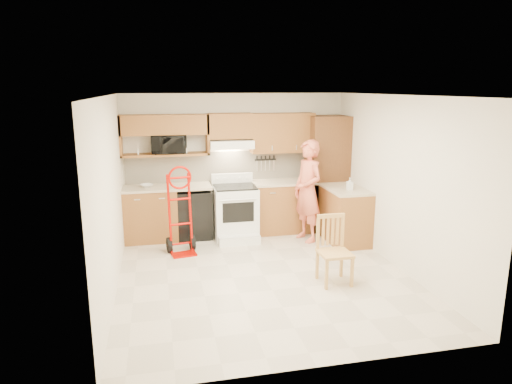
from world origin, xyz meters
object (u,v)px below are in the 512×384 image
object	(u,v)px
range	(236,208)
person	(308,191)
dining_chair	(335,251)
microwave	(168,144)
hand_truck	(181,215)

from	to	relation	value
range	person	size ratio (longest dim) A/B	0.63
person	dining_chair	size ratio (longest dim) A/B	1.90
microwave	range	distance (m)	1.60
microwave	hand_truck	xyz separation A→B (m)	(0.13, -0.94, -1.01)
microwave	person	world-z (taller)	microwave
person	dining_chair	distance (m)	1.86
hand_truck	dining_chair	bearing A→B (deg)	-48.51
microwave	hand_truck	size ratio (longest dim) A/B	0.46
dining_chair	hand_truck	bearing A→B (deg)	140.46
hand_truck	dining_chair	size ratio (longest dim) A/B	1.39
person	hand_truck	bearing A→B (deg)	-100.84
hand_truck	person	bearing A→B (deg)	-3.71
person	microwave	bearing A→B (deg)	-124.15
microwave	dining_chair	xyz separation A→B (m)	(2.07, -2.54, -1.19)
microwave	person	distance (m)	2.52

